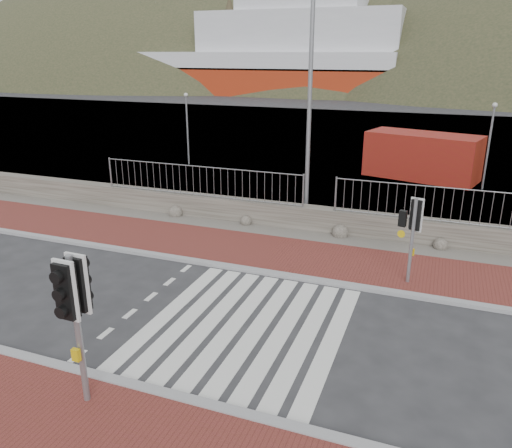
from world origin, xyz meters
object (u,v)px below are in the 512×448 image
at_px(ferry, 260,58).
at_px(shipping_container, 422,156).
at_px(traffic_signal_far, 413,223).
at_px(streetlight, 314,88).
at_px(traffic_signal_near, 74,300).

relative_size(ferry, shipping_container, 8.91).
bearing_deg(traffic_signal_far, streetlight, -31.35).
distance_m(ferry, traffic_signal_far, 70.07).
bearing_deg(shipping_container, traffic_signal_near, -87.44).
relative_size(traffic_signal_near, traffic_signal_far, 1.18).
height_order(ferry, shipping_container, ferry).
height_order(ferry, traffic_signal_near, ferry).
xyz_separation_m(ferry, shipping_container, (27.67, -50.65, -4.19)).
bearing_deg(ferry, streetlight, -68.09).
xyz_separation_m(traffic_signal_near, shipping_container, (4.81, 20.93, -1.02)).
height_order(traffic_signal_near, streetlight, streetlight).
height_order(traffic_signal_far, streetlight, streetlight).
distance_m(traffic_signal_near, shipping_container, 21.50).
distance_m(traffic_signal_far, streetlight, 6.69).
bearing_deg(streetlight, traffic_signal_near, -78.52).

